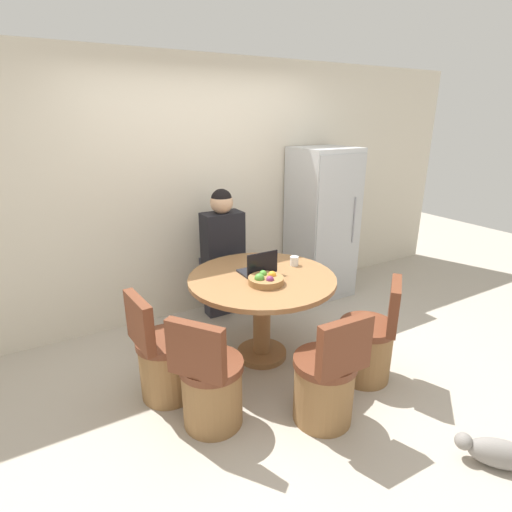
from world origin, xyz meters
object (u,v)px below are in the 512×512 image
object	(u,v)px
chair_near_left_corner	(211,388)
cat	(497,453)
chair_left_side	(165,361)
person_seated	(221,248)
fruit_bowl	(266,280)
laptop	(258,268)
chair_near_camera	(326,384)
dining_table	(262,294)
chair_near_right_corner	(368,345)
refrigerator	(322,224)

from	to	relation	value
chair_near_left_corner	cat	distance (m)	1.83
chair_left_side	person_seated	size ratio (longest dim) A/B	0.62
chair_near_left_corner	fruit_bowl	distance (m)	0.93
person_seated	laptop	bearing A→B (deg)	88.93
chair_near_camera	cat	world-z (taller)	chair_near_camera
chair_near_camera	chair_left_side	world-z (taller)	same
person_seated	dining_table	bearing A→B (deg)	88.50
laptop	fruit_bowl	bearing A→B (deg)	74.33
chair_near_left_corner	cat	size ratio (longest dim) A/B	2.12
dining_table	chair_near_camera	size ratio (longest dim) A/B	1.44
dining_table	chair_near_right_corner	size ratio (longest dim) A/B	1.44
dining_table	chair_near_camera	xyz separation A→B (m)	(-0.03, -0.90, -0.31)
refrigerator	laptop	bearing A→B (deg)	-149.43
refrigerator	person_seated	world-z (taller)	refrigerator
chair_near_right_corner	fruit_bowl	bearing A→B (deg)	-80.69
dining_table	chair_near_left_corner	size ratio (longest dim) A/B	1.44
refrigerator	chair_left_side	size ratio (longest dim) A/B	1.99
refrigerator	cat	bearing A→B (deg)	-104.71
cat	chair_near_left_corner	bearing A→B (deg)	7.03
dining_table	person_seated	world-z (taller)	person_seated
refrigerator	chair_near_camera	xyz separation A→B (m)	(-1.34, -1.75, -0.56)
person_seated	refrigerator	bearing A→B (deg)	-179.99
cat	laptop	bearing A→B (deg)	-22.42
refrigerator	chair_near_left_corner	bearing A→B (deg)	-145.87
dining_table	chair_near_left_corner	world-z (taller)	chair_near_left_corner
refrigerator	fruit_bowl	bearing A→B (deg)	-144.07
chair_near_camera	fruit_bowl	size ratio (longest dim) A/B	3.02
chair_near_right_corner	fruit_bowl	distance (m)	0.98
person_seated	cat	xyz separation A→B (m)	(0.61, -2.59, -0.67)
dining_table	person_seated	distance (m)	0.86
chair_left_side	laptop	world-z (taller)	laptop
refrigerator	chair_near_left_corner	xyz separation A→B (m)	(-2.04, -1.38, -0.56)
chair_near_camera	cat	distance (m)	1.09
person_seated	fruit_bowl	world-z (taller)	person_seated
chair_left_side	refrigerator	bearing A→B (deg)	-72.60
chair_near_camera	refrigerator	bearing A→B (deg)	-125.61
person_seated	cat	distance (m)	2.74
dining_table	chair_near_left_corner	distance (m)	0.96
laptop	dining_table	bearing A→B (deg)	83.92
chair_near_camera	chair_left_side	size ratio (longest dim) A/B	1.00
chair_left_side	fruit_bowl	bearing A→B (deg)	-99.55
chair_near_camera	person_seated	world-z (taller)	person_seated
refrigerator	fruit_bowl	xyz separation A→B (m)	(-1.36, -0.99, -0.05)
laptop	chair_near_camera	bearing A→B (deg)	87.81
refrigerator	laptop	distance (m)	1.51
chair_near_camera	person_seated	size ratio (longest dim) A/B	0.62
dining_table	chair_left_side	xyz separation A→B (m)	(-0.90, -0.08, -0.31)
chair_near_right_corner	cat	xyz separation A→B (m)	(0.04, -1.05, -0.20)
chair_near_left_corner	chair_near_right_corner	world-z (taller)	same
chair_near_left_corner	fruit_bowl	world-z (taller)	fruit_bowl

